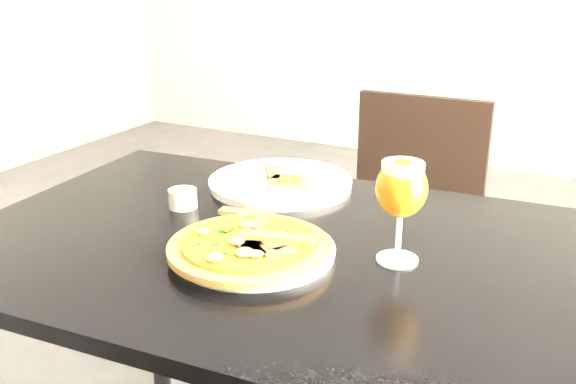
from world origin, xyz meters
The scene contains 9 objects.
dining_table centered at (0.32, -0.08, 0.66)m, with size 1.25×0.88×0.75m.
chair_far centered at (0.35, 0.63, 0.48)m, with size 0.41×0.41×0.88m.
plate_main centered at (0.31, -0.15, 0.76)m, with size 0.28×0.28×0.02m, color white.
pizza centered at (0.31, -0.17, 0.78)m, with size 0.29×0.29×0.03m.
plate_second centered at (0.18, 0.19, 0.76)m, with size 0.33×0.33×0.02m, color white.
crust_scraps centered at (0.19, 0.19, 0.77)m, with size 0.16×0.13×0.01m.
loose_crust centered at (0.20, 0.00, 0.75)m, with size 0.12×0.03×0.01m, color brown.
sauce_cup centered at (0.06, -0.02, 0.77)m, with size 0.06×0.06×0.04m.
beer_glass centered at (0.54, -0.06, 0.88)m, with size 0.09×0.09×0.18m.
Camera 1 is at (0.84, -1.04, 1.24)m, focal length 40.00 mm.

